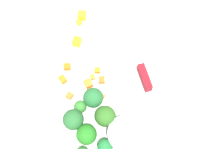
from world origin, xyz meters
The scene contains 22 objects.
ground_plane centered at (0.00, 0.00, 0.00)m, with size 4.00×4.00×0.00m, color #A2938D.
cutting_board centered at (0.00, 0.00, 0.01)m, with size 0.55×0.30×0.01m, color white.
prep_bowl centered at (-0.12, -0.07, 0.03)m, with size 0.07×0.07×0.03m, color #B2C0BE.
chef_knife centered at (0.07, -0.03, 0.02)m, with size 0.28×0.21×0.02m.
carrot_dice_0 centered at (-0.02, 0.04, 0.02)m, with size 0.01×0.01×0.01m, color orange.
carrot_dice_1 centered at (-0.05, 0.10, 0.02)m, with size 0.02×0.01×0.01m, color orange.
carrot_dice_2 centered at (-0.02, 0.10, 0.02)m, with size 0.02×0.01×0.01m, color orange.
carrot_dice_3 centered at (0.00, 0.04, 0.02)m, with size 0.01×0.01×0.01m, color orange.
carrot_dice_4 centered at (-0.05, 0.03, 0.02)m, with size 0.01×0.01×0.01m, color orange.
carrot_dice_5 centered at (-0.06, 0.01, 0.02)m, with size 0.01×0.02×0.01m, color orange.
carrot_dice_6 centered at (-0.02, 0.02, 0.02)m, with size 0.01×0.01×0.01m, color orange.
carrot_dice_7 centered at (-0.04, 0.04, 0.02)m, with size 0.02×0.02×0.01m, color orange.
carrot_dice_8 centered at (-0.08, 0.07, 0.02)m, with size 0.01×0.01×0.01m, color orange.
pepper_dice_0 centered at (0.05, 0.11, 0.02)m, with size 0.02×0.02×0.02m, color yellow.
pepper_dice_1 centered at (0.11, 0.12, 0.02)m, with size 0.01×0.01×0.01m, color gold.
pepper_dice_2 centered at (0.12, 0.12, 0.02)m, with size 0.02×0.02×0.02m, color yellow.
broccoli_floret_0 centered at (-0.13, 0.04, 0.04)m, with size 0.04×0.04×0.05m.
broccoli_floret_2 centered at (-0.10, -0.02, 0.04)m, with size 0.04×0.04×0.05m.
broccoli_floret_3 centered at (-0.14, 0.00, 0.03)m, with size 0.04×0.04×0.04m.
broccoli_floret_4 centered at (-0.15, -0.04, 0.03)m, with size 0.03×0.03×0.04m.
broccoli_floret_5 centered at (-0.07, 0.02, 0.04)m, with size 0.04×0.04×0.05m.
broccoli_floret_6 centered at (-0.10, 0.03, 0.03)m, with size 0.03×0.03×0.03m.
Camera 1 is at (-0.23, -0.09, 0.56)m, focal length 43.19 mm.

